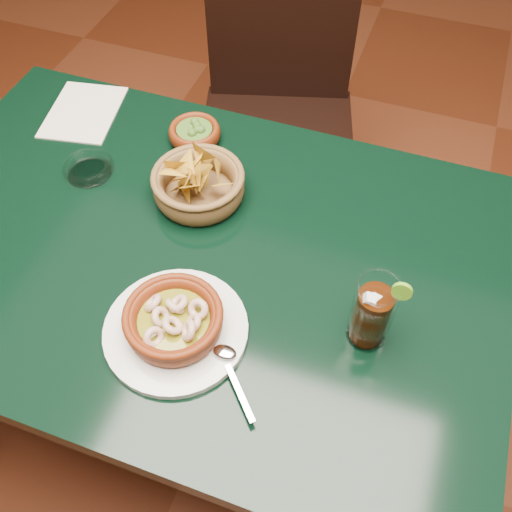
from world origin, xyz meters
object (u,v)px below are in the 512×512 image
(dining_table, at_px, (194,277))
(cola_drink, at_px, (372,313))
(shrimp_plate, at_px, (175,323))
(dining_chair, at_px, (278,111))
(chip_basket, at_px, (198,184))

(dining_table, distance_m, cola_drink, 0.40)
(shrimp_plate, bearing_deg, cola_drink, 18.59)
(dining_table, bearing_deg, dining_chair, 94.19)
(chip_basket, bearing_deg, dining_table, -74.84)
(dining_table, height_order, cola_drink, cola_drink)
(dining_table, xyz_separation_m, shrimp_plate, (0.05, -0.18, 0.13))
(chip_basket, distance_m, cola_drink, 0.44)
(dining_table, xyz_separation_m, chip_basket, (-0.03, 0.13, 0.13))
(cola_drink, bearing_deg, dining_table, 168.37)
(shrimp_plate, distance_m, cola_drink, 0.32)
(dining_chair, height_order, cola_drink, dining_chair)
(dining_table, height_order, shrimp_plate, shrimp_plate)
(shrimp_plate, height_order, cola_drink, cola_drink)
(shrimp_plate, xyz_separation_m, chip_basket, (-0.09, 0.30, 0.00))
(dining_table, xyz_separation_m, dining_chair, (-0.05, 0.71, -0.13))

